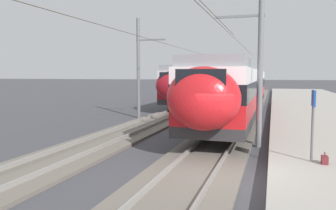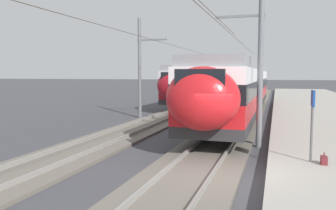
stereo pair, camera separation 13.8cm
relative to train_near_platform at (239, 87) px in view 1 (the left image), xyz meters
name	(u,v)px [view 1 (the left image)]	position (x,y,z in m)	size (l,w,h in m)	color
ground_plane	(230,180)	(-14.81, -1.16, -2.23)	(400.00, 400.00, 0.00)	#424247
track_near	(192,174)	(-14.81, 0.00, -2.16)	(120.00, 3.00, 0.28)	#6B6359
track_far	(52,162)	(-14.81, 5.00, -2.16)	(120.00, 3.00, 0.28)	#6B6359
train_near_platform	(239,87)	(0.00, 0.00, 0.00)	(27.74, 2.88, 4.27)	#2D2D30
train_far_track	(206,82)	(13.61, 5.00, 0.00)	(28.38, 2.94, 4.27)	#2D2D30
catenary_mast_mid	(257,48)	(-9.78, -1.64, 2.00)	(48.06, 2.07, 8.21)	slate
catenary_mast_far_side	(140,66)	(-2.11, 6.70, 1.50)	(48.06, 2.16, 7.06)	slate
platform_sign	(313,109)	(-13.33, -3.52, -0.20)	(0.70, 0.08, 2.25)	#59595B
handbag_near_sign	(325,160)	(-13.53, -3.88, -1.72)	(0.32, 0.18, 0.38)	maroon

